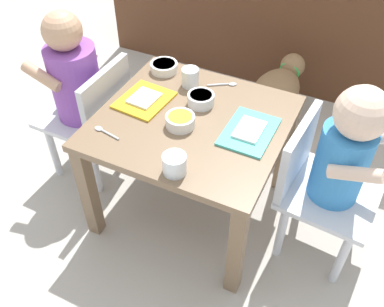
# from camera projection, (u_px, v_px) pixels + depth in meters

# --- Properties ---
(ground_plane) EXTENTS (7.00, 7.00, 0.00)m
(ground_plane) POSITION_uv_depth(u_px,v_px,m) (192.00, 205.00, 1.64)
(ground_plane) COLOR #B2ADA3
(dining_table) EXTENTS (0.59, 0.55, 0.43)m
(dining_table) POSITION_uv_depth(u_px,v_px,m) (192.00, 136.00, 1.40)
(dining_table) COLOR #7A6047
(dining_table) RESTS_ON ground
(seated_child_left) EXTENTS (0.28, 0.28, 0.68)m
(seated_child_left) POSITION_uv_depth(u_px,v_px,m) (78.00, 83.00, 1.51)
(seated_child_left) COLOR silver
(seated_child_left) RESTS_ON ground
(seated_child_right) EXTENTS (0.30, 0.30, 0.67)m
(seated_child_right) POSITION_uv_depth(u_px,v_px,m) (339.00, 159.00, 1.23)
(seated_child_right) COLOR silver
(seated_child_right) RESTS_ON ground
(dog) EXTENTS (0.23, 0.41, 0.29)m
(dog) POSITION_uv_depth(u_px,v_px,m) (277.00, 90.00, 1.87)
(dog) COLOR olive
(dog) RESTS_ON ground
(food_tray_left) EXTENTS (0.17, 0.19, 0.02)m
(food_tray_left) POSITION_uv_depth(u_px,v_px,m) (144.00, 100.00, 1.42)
(food_tray_left) COLOR gold
(food_tray_left) RESTS_ON dining_table
(food_tray_right) EXTENTS (0.15, 0.20, 0.02)m
(food_tray_right) POSITION_uv_depth(u_px,v_px,m) (249.00, 131.00, 1.30)
(food_tray_right) COLOR #4CC6BC
(food_tray_right) RESTS_ON dining_table
(water_cup_left) EXTENTS (0.07, 0.07, 0.06)m
(water_cup_left) POSITION_uv_depth(u_px,v_px,m) (175.00, 165.00, 1.17)
(water_cup_left) COLOR white
(water_cup_left) RESTS_ON dining_table
(water_cup_right) EXTENTS (0.06, 0.06, 0.06)m
(water_cup_right) POSITION_uv_depth(u_px,v_px,m) (190.00, 78.00, 1.47)
(water_cup_right) COLOR white
(water_cup_right) RESTS_ON dining_table
(cereal_bowl_right_side) EXTENTS (0.10, 0.10, 0.03)m
(cereal_bowl_right_side) POSITION_uv_depth(u_px,v_px,m) (164.00, 67.00, 1.54)
(cereal_bowl_right_side) COLOR white
(cereal_bowl_right_side) RESTS_ON dining_table
(veggie_bowl_near) EXTENTS (0.09, 0.09, 0.04)m
(veggie_bowl_near) POSITION_uv_depth(u_px,v_px,m) (201.00, 99.00, 1.39)
(veggie_bowl_near) COLOR white
(veggie_bowl_near) RESTS_ON dining_table
(veggie_bowl_far) EXTENTS (0.09, 0.09, 0.04)m
(veggie_bowl_far) POSITION_uv_depth(u_px,v_px,m) (180.00, 121.00, 1.31)
(veggie_bowl_far) COLOR white
(veggie_bowl_far) RESTS_ON dining_table
(spoon_by_left_tray) EXTENTS (0.09, 0.06, 0.01)m
(spoon_by_left_tray) POSITION_uv_depth(u_px,v_px,m) (226.00, 85.00, 1.48)
(spoon_by_left_tray) COLOR silver
(spoon_by_left_tray) RESTS_ON dining_table
(spoon_by_right_tray) EXTENTS (0.10, 0.03, 0.01)m
(spoon_by_right_tray) POSITION_uv_depth(u_px,v_px,m) (104.00, 132.00, 1.30)
(spoon_by_right_tray) COLOR silver
(spoon_by_right_tray) RESTS_ON dining_table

